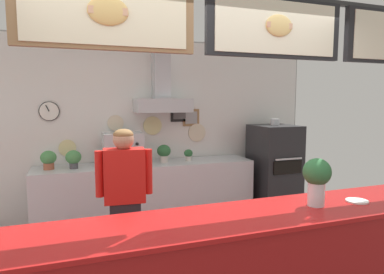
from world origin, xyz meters
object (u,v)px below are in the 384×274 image
(potted_rosemary, at_px, (188,154))
(basil_vase, at_px, (317,179))
(potted_thyme, at_px, (73,158))
(espresso_machine, at_px, (123,149))
(shop_worker, at_px, (125,198))
(pizza_oven, at_px, (274,170))
(potted_basil, at_px, (48,159))
(condiment_plate, at_px, (357,201))
(potted_sage, at_px, (164,152))

(potted_rosemary, relative_size, basil_vase, 0.48)
(potted_rosemary, distance_m, potted_thyme, 1.62)
(espresso_machine, relative_size, potted_thyme, 2.20)
(potted_rosemary, bearing_deg, espresso_machine, -177.97)
(shop_worker, relative_size, espresso_machine, 2.89)
(pizza_oven, bearing_deg, shop_worker, -154.71)
(shop_worker, bearing_deg, potted_rosemary, -124.68)
(shop_worker, xyz_separation_m, potted_rosemary, (1.15, 1.37, 0.18))
(pizza_oven, height_order, potted_thyme, pizza_oven)
(potted_rosemary, distance_m, potted_basil, 1.93)
(shop_worker, height_order, condiment_plate, shop_worker)
(espresso_machine, height_order, basil_vase, basil_vase)
(shop_worker, xyz_separation_m, basil_vase, (1.23, -1.34, 0.40))
(pizza_oven, distance_m, basil_vase, 2.89)
(basil_vase, bearing_deg, potted_rosemary, 91.71)
(shop_worker, relative_size, potted_rosemary, 9.02)
(potted_sage, height_order, basil_vase, basil_vase)
(potted_rosemary, height_order, potted_basil, potted_basil)
(pizza_oven, xyz_separation_m, shop_worker, (-2.52, -1.19, 0.12))
(pizza_oven, distance_m, shop_worker, 2.79)
(espresso_machine, bearing_deg, potted_basil, 177.46)
(pizza_oven, bearing_deg, potted_rosemary, 172.69)
(pizza_oven, height_order, condiment_plate, pizza_oven)
(potted_basil, bearing_deg, condiment_plate, -49.13)
(potted_basil, height_order, condiment_plate, potted_basil)
(espresso_machine, bearing_deg, potted_rosemary, 2.03)
(potted_sage, bearing_deg, shop_worker, -119.48)
(pizza_oven, distance_m, potted_rosemary, 1.42)
(shop_worker, relative_size, potted_thyme, 6.36)
(espresso_machine, distance_m, potted_basil, 0.96)
(potted_thyme, bearing_deg, potted_basil, 171.76)
(potted_basil, bearing_deg, pizza_oven, -3.20)
(espresso_machine, relative_size, potted_sage, 2.08)
(pizza_oven, xyz_separation_m, condiment_plate, (-0.92, -2.56, 0.32))
(espresso_machine, bearing_deg, potted_sage, 3.77)
(shop_worker, relative_size, potted_sage, 6.02)
(shop_worker, xyz_separation_m, espresso_machine, (0.18, 1.33, 0.30))
(espresso_machine, relative_size, condiment_plate, 3.16)
(espresso_machine, xyz_separation_m, condiment_plate, (1.42, -2.70, -0.10))
(pizza_oven, height_order, potted_basil, pizza_oven)
(potted_rosemary, distance_m, basil_vase, 2.72)
(potted_thyme, relative_size, condiment_plate, 1.44)
(pizza_oven, relative_size, potted_sage, 5.97)
(potted_basil, distance_m, potted_sage, 1.55)
(espresso_machine, height_order, potted_rosemary, espresso_machine)
(pizza_oven, distance_m, potted_thyme, 3.01)
(potted_basil, relative_size, potted_thyme, 1.02)
(shop_worker, bearing_deg, pizza_oven, -149.34)
(condiment_plate, bearing_deg, potted_rosemary, 99.33)
(shop_worker, relative_size, condiment_plate, 9.14)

